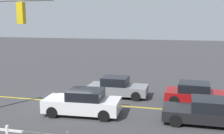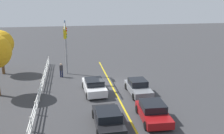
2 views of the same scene
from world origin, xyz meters
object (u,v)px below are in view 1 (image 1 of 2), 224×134
object	(u,v)px
car_2	(207,112)
car_3	(196,93)
car_1	(117,87)
car_0	(83,103)

from	to	relation	value
car_2	car_3	distance (m)	3.60
car_2	car_3	world-z (taller)	car_3
car_1	car_3	size ratio (longest dim) A/B	1.02
car_0	car_3	xyz separation A→B (m)	(-6.33, -3.83, -0.04)
car_1	car_0	bearing A→B (deg)	-104.25
car_2	car_3	bearing A→B (deg)	-83.58
car_0	car_2	distance (m)	6.72
car_2	car_1	bearing A→B (deg)	-34.67
car_0	car_1	size ratio (longest dim) A/B	1.07
car_1	car_3	distance (m)	5.33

